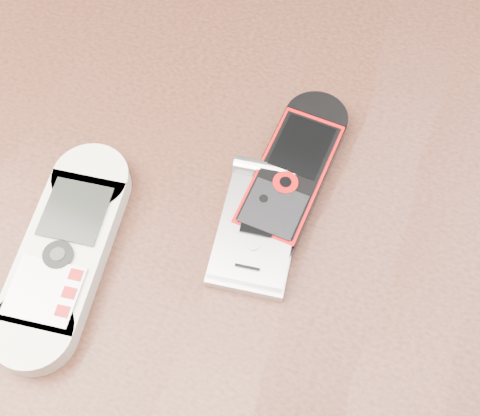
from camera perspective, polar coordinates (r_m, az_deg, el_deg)
name	(u,v)px	position (r m, az deg, el deg)	size (l,w,h in m)	color
table	(234,272)	(0.55, -0.49, -5.45)	(1.20, 0.80, 0.75)	black
nokia_white	(65,252)	(0.45, -14.75, -3.64)	(0.05, 0.16, 0.02)	silver
nokia_black_red	(290,177)	(0.46, 4.26, 2.62)	(0.05, 0.15, 0.01)	black
motorola_razr	(257,229)	(0.44, 1.49, -1.77)	(0.05, 0.10, 0.02)	silver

